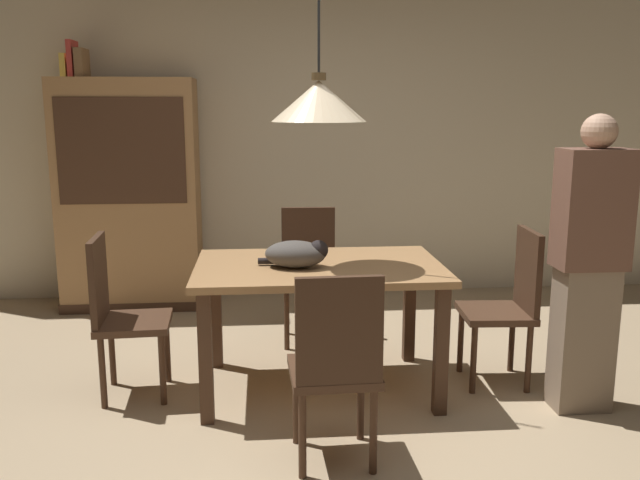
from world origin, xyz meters
name	(u,v)px	position (x,y,z in m)	size (l,w,h in m)	color
ground	(335,430)	(0.00, 0.00, 0.00)	(10.00, 10.00, 0.00)	tan
back_wall	(303,128)	(0.00, 2.65, 1.45)	(6.40, 0.10, 2.90)	beige
dining_table	(319,281)	(-0.04, 0.53, 0.65)	(1.40, 0.90, 0.75)	#A87A4C
chair_left_side	(119,310)	(-1.17, 0.53, 0.51)	(0.42, 0.42, 0.93)	#472D1E
chair_near_front	(336,361)	(-0.04, -0.34, 0.51)	(0.41, 0.41, 0.93)	#472D1E
chair_right_side	(509,300)	(1.09, 0.53, 0.51)	(0.42, 0.42, 0.93)	#472D1E
chair_far_back	(309,268)	(-0.04, 1.41, 0.51)	(0.41, 0.41, 0.93)	#472D1E
cat_sleeping	(297,254)	(-0.17, 0.47, 0.83)	(0.40, 0.28, 0.16)	#4C4742
pendant_lamp	(319,101)	(-0.04, 0.53, 1.66)	(0.52, 0.52, 1.30)	beige
hutch_bookcase	(130,200)	(-1.43, 2.32, 0.89)	(1.12, 0.45, 1.85)	#A87A4C
book_yellow_short	(66,66)	(-1.86, 2.32, 1.94)	(0.04, 0.20, 0.18)	gold
book_red_tall	(73,59)	(-1.80, 2.32, 1.99)	(0.04, 0.22, 0.28)	#B73833
book_brown_thick	(82,63)	(-1.73, 2.32, 1.96)	(0.06, 0.24, 0.22)	brown
person_standing	(588,266)	(1.36, 0.16, 0.80)	(0.36, 0.22, 1.60)	#84705B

